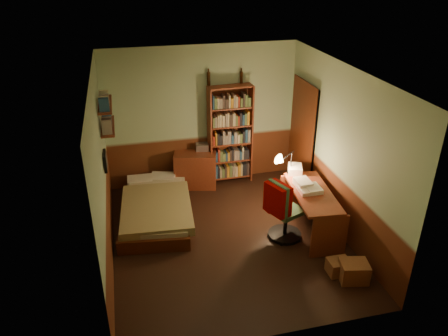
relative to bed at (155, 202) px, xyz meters
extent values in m
cube|color=black|center=(1.02, -0.87, -0.30)|extent=(3.50, 4.00, 0.02)
cube|color=silver|center=(1.02, -0.87, 2.32)|extent=(3.50, 4.00, 0.02)
cube|color=#99B88F|center=(1.02, 1.14, 1.01)|extent=(3.50, 0.02, 2.60)
cube|color=#99B88F|center=(-0.74, -0.87, 1.01)|extent=(0.02, 4.00, 2.60)
cube|color=#99B88F|center=(2.78, -0.87, 1.01)|extent=(0.02, 4.00, 2.60)
cube|color=#99B88F|center=(1.02, -2.88, 1.01)|extent=(3.50, 0.02, 2.60)
cube|color=black|center=(2.74, 0.43, 0.71)|extent=(0.06, 0.90, 2.00)
cube|color=#411A0B|center=(2.71, 0.43, 0.71)|extent=(0.02, 0.98, 2.08)
cube|color=#828851|center=(0.00, 0.00, 0.00)|extent=(1.31, 2.10, 0.59)
cube|color=maroon|center=(0.84, 0.90, 0.05)|extent=(0.84, 0.55, 0.68)
cube|color=#B2B2B7|center=(1.00, 1.02, 0.45)|extent=(0.26, 0.21, 0.13)
cube|color=maroon|center=(1.53, 0.98, 0.65)|extent=(0.83, 0.32, 1.89)
cylinder|color=black|center=(1.16, 1.09, 1.71)|extent=(0.08, 0.08, 0.24)
cylinder|color=black|center=(1.75, 1.09, 1.70)|extent=(0.07, 0.07, 0.21)
cube|color=maroon|center=(2.33, -1.00, 0.07)|extent=(0.69, 1.40, 0.72)
cube|color=silver|center=(2.31, -0.32, 0.49)|extent=(0.30, 0.35, 0.12)
cone|color=black|center=(2.23, -0.32, 0.76)|extent=(0.21, 0.21, 0.67)
cube|color=#375E3B|center=(1.91, -1.03, 0.16)|extent=(0.58, 0.55, 0.92)
cube|color=#AA0300|center=(1.68, -0.83, 0.86)|extent=(0.31, 0.44, 0.47)
cube|color=maroon|center=(-0.62, 0.23, 1.31)|extent=(0.20, 0.90, 0.03)
cube|color=maroon|center=(-0.62, 0.23, 1.66)|extent=(0.20, 0.90, 0.03)
cube|color=black|center=(-0.70, -0.27, 0.96)|extent=(0.04, 0.32, 0.26)
cube|color=brown|center=(2.45, -2.21, -0.15)|extent=(0.43, 0.37, 0.28)
cube|color=brown|center=(2.32, -2.03, -0.19)|extent=(0.30, 0.25, 0.21)
camera|label=1|loc=(-0.35, -6.31, 3.74)|focal=35.00mm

